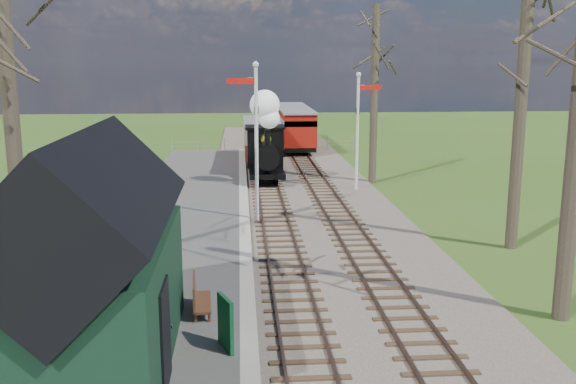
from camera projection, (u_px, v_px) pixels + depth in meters
name	position (u px, v px, depth m)	size (l,w,h in m)	color
distant_hills	(265.00, 254.00, 75.74)	(114.40, 48.00, 22.02)	#385B23
ballast_bed	(295.00, 191.00, 31.07)	(8.00, 60.00, 0.10)	brown
track_near	(268.00, 190.00, 30.96)	(1.60, 60.00, 0.15)	brown
track_far	(322.00, 189.00, 31.16)	(1.60, 60.00, 0.15)	brown
platform	(181.00, 236.00, 22.89)	(5.00, 44.00, 0.20)	#474442
coping_strip	(245.00, 235.00, 23.06)	(0.40, 44.00, 0.21)	#B2AD9E
station_shed	(91.00, 266.00, 12.63)	(3.25, 6.30, 4.78)	black
semaphore_near	(255.00, 131.00, 24.34)	(1.22, 0.24, 6.22)	silver
semaphore_far	(359.00, 122.00, 30.63)	(1.22, 0.24, 5.72)	silver
bare_trees	(332.00, 97.00, 18.41)	(15.51, 22.39, 12.00)	#382D23
fence_line	(263.00, 144.00, 44.57)	(12.60, 0.08, 1.00)	slate
locomotive	(266.00, 142.00, 32.85)	(1.87, 4.36, 4.67)	black
coach	(262.00, 139.00, 38.89)	(2.18, 7.48, 2.29)	black
red_carriage_a	(297.00, 129.00, 43.90)	(2.26, 5.59, 2.38)	black
red_carriage_b	(291.00, 122.00, 49.27)	(2.26, 5.59, 2.38)	black
sign_board	(226.00, 323.00, 13.60)	(0.36, 0.77, 1.16)	#0E4424
bench	(198.00, 297.00, 15.64)	(0.51, 1.49, 0.84)	#4A2C1A
person	(165.00, 331.00, 12.98)	(0.49, 0.32, 1.34)	#1B2432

